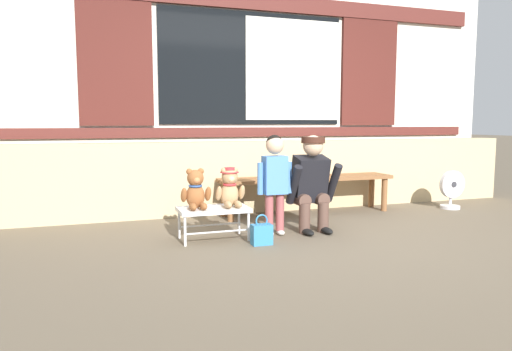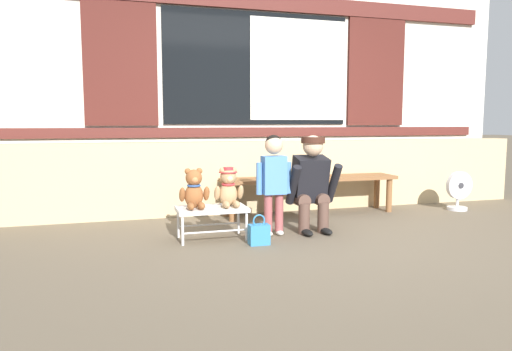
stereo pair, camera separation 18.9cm
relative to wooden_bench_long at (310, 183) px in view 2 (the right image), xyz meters
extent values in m
plane|color=brown|center=(-0.40, -1.06, -0.37)|extent=(60.00, 60.00, 0.00)
cube|color=tan|center=(-0.40, 0.37, 0.05)|extent=(6.91, 0.25, 0.85)
cube|color=silver|center=(-0.40, 0.89, 1.32)|extent=(7.05, 0.20, 3.39)
cube|color=#56231E|center=(-0.40, 0.77, 0.58)|extent=(6.49, 0.04, 0.12)
cube|color=black|center=(-0.40, 0.78, 1.38)|extent=(2.40, 0.03, 1.40)
cube|color=silver|center=(0.14, 0.76, 1.38)|extent=(1.31, 0.02, 1.29)
cube|color=#4C1E19|center=(-2.08, 0.77, 1.38)|extent=(0.84, 0.05, 1.43)
cube|color=#4C1E19|center=(1.28, 0.77, 1.38)|extent=(0.84, 0.05, 1.43)
cube|color=#56231E|center=(-0.40, 0.76, 2.20)|extent=(6.49, 0.06, 0.20)
cube|color=brown|center=(0.00, -0.14, 0.05)|extent=(2.10, 0.11, 0.04)
cube|color=brown|center=(0.00, 0.00, 0.05)|extent=(2.10, 0.11, 0.04)
cube|color=brown|center=(0.00, 0.14, 0.05)|extent=(2.10, 0.11, 0.04)
cylinder|color=brown|center=(-0.97, -0.14, -0.17)|extent=(0.07, 0.07, 0.40)
cylinder|color=brown|center=(-0.97, 0.14, -0.17)|extent=(0.07, 0.07, 0.40)
cylinder|color=brown|center=(0.97, -0.14, -0.17)|extent=(0.07, 0.07, 0.40)
cylinder|color=brown|center=(0.97, 0.14, -0.17)|extent=(0.07, 0.07, 0.40)
cube|color=silver|center=(-1.34, -0.87, -0.09)|extent=(0.64, 0.36, 0.04)
cylinder|color=silver|center=(-1.63, -1.02, -0.24)|extent=(0.02, 0.02, 0.26)
cylinder|color=silver|center=(-1.63, -0.72, -0.24)|extent=(0.02, 0.02, 0.26)
cylinder|color=silver|center=(-1.05, -1.02, -0.24)|extent=(0.02, 0.02, 0.26)
cylinder|color=silver|center=(-1.05, -0.72, -0.24)|extent=(0.02, 0.02, 0.26)
cylinder|color=silver|center=(-1.34, -1.02, -0.27)|extent=(0.58, 0.02, 0.02)
cylinder|color=silver|center=(-1.34, -0.72, -0.27)|extent=(0.58, 0.02, 0.02)
ellipsoid|color=#93562D|center=(-1.50, -0.85, 0.04)|extent=(0.17, 0.14, 0.22)
sphere|color=#93562D|center=(-1.50, -0.86, 0.20)|extent=(0.15, 0.15, 0.15)
sphere|color=#C87B48|center=(-1.50, -0.91, 0.19)|extent=(0.06, 0.06, 0.06)
sphere|color=#93562D|center=(-1.55, -0.85, 0.26)|extent=(0.06, 0.06, 0.06)
ellipsoid|color=#93562D|center=(-1.61, -0.88, 0.06)|extent=(0.06, 0.11, 0.16)
ellipsoid|color=#93562D|center=(-1.55, -0.96, -0.04)|extent=(0.06, 0.15, 0.06)
sphere|color=#93562D|center=(-1.45, -0.85, 0.26)|extent=(0.06, 0.06, 0.06)
ellipsoid|color=#93562D|center=(-1.39, -0.88, 0.06)|extent=(0.06, 0.11, 0.16)
ellipsoid|color=#93562D|center=(-1.45, -0.96, -0.04)|extent=(0.06, 0.15, 0.06)
torus|color=#335699|center=(-1.50, -0.85, 0.13)|extent=(0.13, 0.13, 0.02)
ellipsoid|color=tan|center=(-1.18, -0.85, 0.04)|extent=(0.17, 0.14, 0.22)
sphere|color=tan|center=(-1.18, -0.86, 0.20)|extent=(0.15, 0.15, 0.15)
sphere|color=#F4C188|center=(-1.18, -0.91, 0.19)|extent=(0.06, 0.06, 0.06)
sphere|color=tan|center=(-1.23, -0.85, 0.26)|extent=(0.06, 0.06, 0.06)
ellipsoid|color=tan|center=(-1.29, -0.88, 0.06)|extent=(0.06, 0.11, 0.16)
ellipsoid|color=tan|center=(-1.23, -0.96, -0.04)|extent=(0.06, 0.15, 0.06)
sphere|color=tan|center=(-1.13, -0.85, 0.26)|extent=(0.06, 0.06, 0.06)
ellipsoid|color=tan|center=(-1.07, -0.88, 0.06)|extent=(0.06, 0.11, 0.16)
ellipsoid|color=tan|center=(-1.13, -0.96, -0.04)|extent=(0.06, 0.15, 0.06)
torus|color=red|center=(-1.18, -0.85, 0.13)|extent=(0.13, 0.13, 0.02)
cylinder|color=red|center=(-1.18, -0.85, 0.24)|extent=(0.17, 0.17, 0.01)
cylinder|color=red|center=(-1.18, -0.85, 0.27)|extent=(0.10, 0.10, 0.04)
cylinder|color=#994C4C|center=(-0.80, -0.88, -0.15)|extent=(0.08, 0.08, 0.36)
ellipsoid|color=silver|center=(-0.80, -0.90, -0.35)|extent=(0.07, 0.12, 0.05)
cylinder|color=#994C4C|center=(-0.69, -0.88, -0.15)|extent=(0.08, 0.08, 0.36)
ellipsoid|color=silver|center=(-0.69, -0.90, -0.35)|extent=(0.07, 0.12, 0.05)
cube|color=#4C84CC|center=(-0.74, -0.88, 0.21)|extent=(0.22, 0.15, 0.36)
cylinder|color=#4C84CC|center=(-0.89, -0.88, 0.18)|extent=(0.06, 0.06, 0.30)
cylinder|color=#4C84CC|center=(-0.60, -0.88, 0.18)|extent=(0.06, 0.06, 0.30)
sphere|color=#DBB28E|center=(-0.74, -0.88, 0.49)|extent=(0.17, 0.17, 0.17)
sphere|color=black|center=(-0.74, -0.87, 0.51)|extent=(0.16, 0.16, 0.16)
cylinder|color=brown|center=(-0.44, -0.91, -0.22)|extent=(0.11, 0.11, 0.30)
cylinder|color=brown|center=(-0.44, -0.77, -0.05)|extent=(0.13, 0.32, 0.13)
ellipsoid|color=black|center=(-0.44, -0.99, -0.34)|extent=(0.09, 0.20, 0.06)
cylinder|color=brown|center=(-0.24, -0.91, -0.22)|extent=(0.11, 0.11, 0.30)
cylinder|color=brown|center=(-0.24, -0.77, -0.05)|extent=(0.13, 0.32, 0.13)
ellipsoid|color=black|center=(-0.24, -0.99, -0.34)|extent=(0.09, 0.20, 0.06)
cube|color=black|center=(-0.34, -0.80, 0.15)|extent=(0.32, 0.30, 0.47)
cylinder|color=black|center=(-0.55, -0.90, 0.11)|extent=(0.08, 0.28, 0.40)
cylinder|color=black|center=(-0.13, -0.90, 0.11)|extent=(0.08, 0.28, 0.40)
sphere|color=#DBB28E|center=(-0.34, -0.87, 0.48)|extent=(0.20, 0.20, 0.20)
cylinder|color=#422319|center=(-0.34, -0.87, 0.53)|extent=(0.23, 0.23, 0.06)
cube|color=brown|center=(-0.15, -0.71, 0.01)|extent=(0.10, 0.22, 0.16)
cube|color=teal|center=(-0.98, -1.18, -0.28)|extent=(0.18, 0.11, 0.18)
torus|color=teal|center=(-0.98, -1.18, -0.16)|extent=(0.11, 0.01, 0.11)
cylinder|color=silver|center=(1.84, -0.27, -0.35)|extent=(0.24, 0.24, 0.04)
cylinder|color=silver|center=(1.84, -0.27, -0.28)|extent=(0.04, 0.04, 0.10)
cylinder|color=silver|center=(1.84, -0.29, -0.06)|extent=(0.34, 0.06, 0.34)
cylinder|color=#333338|center=(1.84, -0.29, -0.06)|extent=(0.07, 0.08, 0.07)
camera|label=1|loc=(-2.35, -5.04, 0.70)|focal=33.33mm
camera|label=2|loc=(-2.17, -5.10, 0.70)|focal=33.33mm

